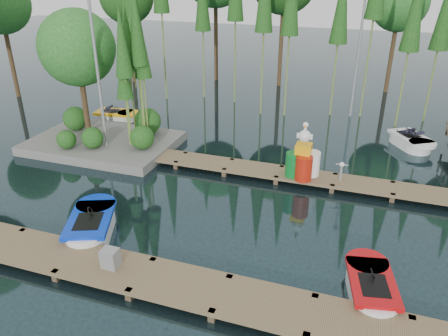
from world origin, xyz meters
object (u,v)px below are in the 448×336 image
(island, at_px, (93,74))
(boat_blue, at_px, (91,225))
(utility_cabinet, at_px, (110,258))
(boat_yellow_far, at_px, (115,116))
(drum_cluster, at_px, (303,161))
(yellow_barrel, at_px, (299,164))
(boat_red, at_px, (371,288))

(island, relative_size, boat_blue, 2.27)
(utility_cabinet, bearing_deg, island, 124.86)
(boat_yellow_far, bearing_deg, drum_cluster, -7.33)
(yellow_barrel, bearing_deg, drum_cluster, -43.96)
(boat_yellow_far, distance_m, utility_cabinet, 12.66)
(boat_yellow_far, bearing_deg, boat_blue, -48.47)
(island, distance_m, boat_blue, 7.85)
(boat_red, distance_m, utility_cabinet, 6.58)
(utility_cabinet, distance_m, yellow_barrel, 7.88)
(drum_cluster, bearing_deg, boat_yellow_far, 159.07)
(boat_red, bearing_deg, boat_blue, 167.45)
(drum_cluster, bearing_deg, island, 174.13)
(island, bearing_deg, boat_red, -28.23)
(boat_yellow_far, xyz_separation_m, drum_cluster, (10.36, -3.96, 0.66))
(island, bearing_deg, utility_cabinet, -55.14)
(boat_blue, height_order, drum_cluster, drum_cluster)
(boat_red, distance_m, boat_yellow_far, 16.02)
(boat_yellow_far, distance_m, drum_cluster, 11.11)
(boat_blue, distance_m, yellow_barrel, 7.61)
(island, xyz_separation_m, boat_red, (11.84, -6.36, -2.95))
(yellow_barrel, height_order, drum_cluster, drum_cluster)
(boat_red, bearing_deg, island, 140.03)
(yellow_barrel, bearing_deg, utility_cabinet, -117.29)
(boat_blue, distance_m, drum_cluster, 7.63)
(boat_red, height_order, utility_cabinet, utility_cabinet)
(boat_yellow_far, height_order, yellow_barrel, yellow_barrel)
(boat_blue, bearing_deg, utility_cabinet, -65.39)
(boat_yellow_far, distance_m, yellow_barrel, 10.89)
(island, xyz_separation_m, boat_yellow_far, (-1.15, 3.01, -2.93))
(boat_yellow_far, bearing_deg, island, -55.44)
(island, height_order, drum_cluster, island)
(yellow_barrel, bearing_deg, boat_blue, -134.11)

